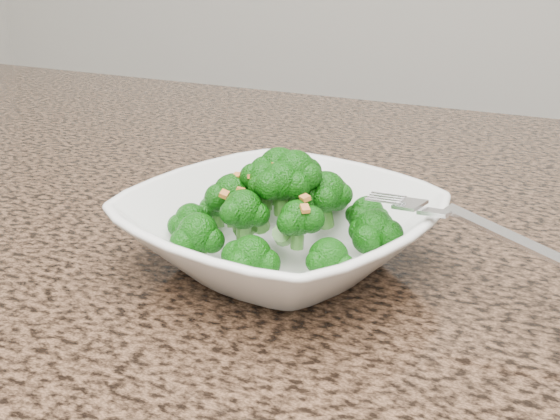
% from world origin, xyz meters
% --- Properties ---
extents(granite_counter, '(1.64, 1.04, 0.03)m').
position_xyz_m(granite_counter, '(0.00, 0.30, 0.89)').
color(granite_counter, brown).
rests_on(granite_counter, cabinet).
extents(bowl, '(0.30, 0.30, 0.06)m').
position_xyz_m(bowl, '(0.16, 0.18, 0.93)').
color(bowl, white).
rests_on(bowl, granite_counter).
extents(broccoli_pile, '(0.22, 0.22, 0.06)m').
position_xyz_m(broccoli_pile, '(0.16, 0.18, 0.99)').
color(broccoli_pile, '#0F5509').
rests_on(broccoli_pile, bowl).
extents(garlic_topping, '(0.13, 0.13, 0.01)m').
position_xyz_m(garlic_topping, '(0.16, 0.18, 1.03)').
color(garlic_topping, orange).
rests_on(garlic_topping, broccoli_pile).
extents(fork, '(0.20, 0.07, 0.01)m').
position_xyz_m(fork, '(0.29, 0.19, 0.97)').
color(fork, silver).
rests_on(fork, bowl).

